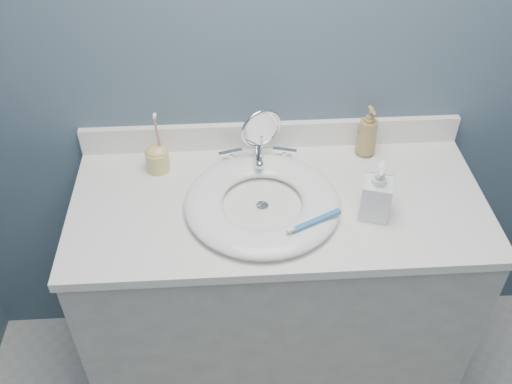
{
  "coord_description": "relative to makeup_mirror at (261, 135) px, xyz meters",
  "views": [
    {
      "loc": [
        -0.14,
        -0.26,
        2.0
      ],
      "look_at": [
        -0.07,
        0.94,
        0.94
      ],
      "focal_mm": 40.0,
      "sensor_mm": 36.0,
      "label": 1
    }
  ],
  "objects": [
    {
      "name": "drain",
      "position": [
        -0.01,
        -0.21,
        -0.1
      ],
      "size": [
        0.04,
        0.04,
        0.01
      ],
      "primitive_type": "cylinder",
      "color": "silver",
      "rests_on": "countertop"
    },
    {
      "name": "toothbrush_holder",
      "position": [
        -0.32,
        -0.01,
        -0.06
      ],
      "size": [
        0.07,
        0.07,
        0.21
      ],
      "rotation": [
        0.0,
        0.0,
        -0.44
      ],
      "color": "#DEC46F",
      "rests_on": "countertop"
    },
    {
      "name": "soap_bottle_clear",
      "position": [
        0.3,
        -0.25,
        -0.02
      ],
      "size": [
        0.1,
        0.1,
        0.18
      ],
      "primitive_type": "imported",
      "rotation": [
        0.0,
        0.0,
        -0.3
      ],
      "color": "silver",
      "rests_on": "countertop"
    },
    {
      "name": "backsplash",
      "position": [
        0.04,
        0.09,
        -0.06
      ],
      "size": [
        1.22,
        0.02,
        0.09
      ],
      "primitive_type": "cube",
      "color": "white",
      "rests_on": "countertop"
    },
    {
      "name": "makeup_mirror",
      "position": [
        0.0,
        0.0,
        0.0
      ],
      "size": [
        0.13,
        0.08,
        0.2
      ],
      "rotation": [
        0.0,
        0.0,
        0.41
      ],
      "color": "silver",
      "rests_on": "countertop"
    },
    {
      "name": "toothbrush_lying",
      "position": [
        0.12,
        -0.32,
        -0.06
      ],
      "size": [
        0.16,
        0.09,
        0.02
      ],
      "rotation": [
        0.0,
        0.0,
        0.47
      ],
      "color": "teal",
      "rests_on": "basin"
    },
    {
      "name": "back_wall",
      "position": [
        0.04,
        0.1,
        0.21
      ],
      "size": [
        2.2,
        0.02,
        2.4
      ],
      "primitive_type": "cube",
      "color": "#4A626F",
      "rests_on": "ground"
    },
    {
      "name": "soap_bottle_amber",
      "position": [
        0.34,
        0.03,
        -0.02
      ],
      "size": [
        0.07,
        0.07,
        0.17
      ],
      "primitive_type": "imported",
      "rotation": [
        0.0,
        0.0,
        0.12
      ],
      "color": "#A28249",
      "rests_on": "countertop"
    },
    {
      "name": "countertop",
      "position": [
        0.04,
        -0.18,
        -0.12
      ],
      "size": [
        1.22,
        0.57,
        0.03
      ],
      "primitive_type": "cube",
      "color": "white",
      "rests_on": "vanity_cabinet"
    },
    {
      "name": "faucet",
      "position": [
        -0.01,
        -0.01,
        -0.08
      ],
      "size": [
        0.25,
        0.13,
        0.07
      ],
      "color": "silver",
      "rests_on": "countertop"
    },
    {
      "name": "basin",
      "position": [
        -0.01,
        -0.21,
        -0.09
      ],
      "size": [
        0.45,
        0.45,
        0.04
      ],
      "primitive_type": null,
      "color": "white",
      "rests_on": "countertop"
    },
    {
      "name": "vanity_cabinet",
      "position": [
        0.04,
        -0.18,
        -0.56
      ],
      "size": [
        1.2,
        0.55,
        0.85
      ],
      "primitive_type": "cube",
      "color": "beige",
      "rests_on": "ground"
    }
  ]
}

